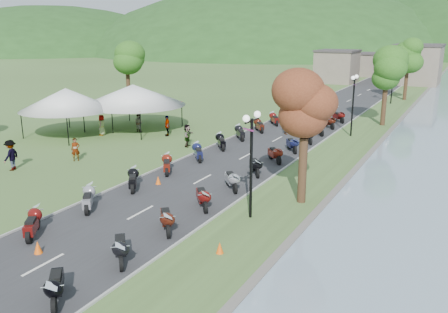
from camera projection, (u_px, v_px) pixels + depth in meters
The scene contains 12 objects.
road at pixel (301, 126), 43.66m from camera, with size 7.00×120.00×0.02m, color #323234.
hills_backdrop at pixel (440, 52), 180.10m from camera, with size 360.00×120.00×76.00m, color #285621, non-canonical shape.
far_building at pixel (376, 65), 82.29m from camera, with size 18.00×16.00×5.00m, color #796C5E.
moto_row_left at pixel (168, 165), 29.38m from camera, with size 2.60×50.95×1.10m, color #331411, non-canonical shape.
moto_row_right at pixel (257, 166), 29.12m from camera, with size 2.60×40.72×1.10m, color #331411, non-canonical shape.
vendor_tent_main at pixel (134, 107), 41.82m from camera, with size 6.10×6.10×4.00m, color white, non-canonical shape.
vendor_tent_side at pixel (67, 112), 39.28m from camera, with size 5.09×5.09×4.00m, color white, non-canonical shape.
tree_lakeside at pixel (304, 129), 23.62m from camera, with size 2.78×2.78×7.74m, color #34721F, non-canonical shape.
pedestrian_a at pixel (77, 161), 32.31m from camera, with size 0.58×0.42×1.59m, color slate.
pedestrian_b at pixel (139, 132), 41.39m from camera, with size 0.78×0.43×1.61m, color slate.
pedestrian_c at pixel (13, 170), 30.21m from camera, with size 1.27×0.52×1.97m, color slate.
traffic_cone_near at pixel (38, 247), 18.93m from camera, with size 0.35×0.35×0.54m, color #F2590C.
Camera 1 is at (13.76, -1.23, 8.74)m, focal length 38.00 mm.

